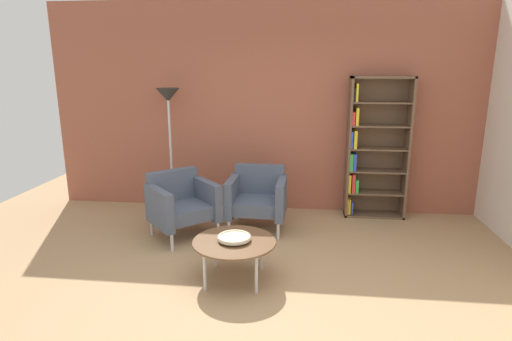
# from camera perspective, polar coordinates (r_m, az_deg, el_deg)

# --- Properties ---
(ground_plane) EXTENTS (8.32, 8.32, 0.00)m
(ground_plane) POSITION_cam_1_polar(r_m,az_deg,el_deg) (3.95, 0.03, -16.56)
(ground_plane) COLOR tan
(brick_back_panel) EXTENTS (6.40, 0.12, 2.90)m
(brick_back_panel) POSITION_cam_1_polar(r_m,az_deg,el_deg) (5.88, 2.70, 8.54)
(brick_back_panel) COLOR #9E5642
(brick_back_panel) RESTS_ON ground_plane
(bookshelf_tall) EXTENTS (0.80, 0.30, 1.90)m
(bookshelf_tall) POSITION_cam_1_polar(r_m,az_deg,el_deg) (5.82, 15.74, 2.82)
(bookshelf_tall) COLOR brown
(bookshelf_tall) RESTS_ON ground_plane
(coffee_table_low) EXTENTS (0.80, 0.80, 0.40)m
(coffee_table_low) POSITION_cam_1_polar(r_m,az_deg,el_deg) (4.03, -3.00, -10.00)
(coffee_table_low) COLOR brown
(coffee_table_low) RESTS_ON ground_plane
(decorative_bowl) EXTENTS (0.32, 0.32, 0.05)m
(decorative_bowl) POSITION_cam_1_polar(r_m,az_deg,el_deg) (4.01, -3.01, -9.16)
(decorative_bowl) COLOR beige
(decorative_bowl) RESTS_ON coffee_table_low
(armchair_near_window) EXTENTS (0.74, 0.68, 0.78)m
(armchair_near_window) POSITION_cam_1_polar(r_m,az_deg,el_deg) (5.27, 0.20, -3.59)
(armchair_near_window) COLOR #4C566B
(armchair_near_window) RESTS_ON ground_plane
(armchair_corner_red) EXTENTS (0.95, 0.95, 0.78)m
(armchair_corner_red) POSITION_cam_1_polar(r_m,az_deg,el_deg) (5.11, -10.27, -4.40)
(armchair_corner_red) COLOR #4C566B
(armchair_corner_red) RESTS_ON ground_plane
(floor_lamp_torchiere) EXTENTS (0.32, 0.32, 1.74)m
(floor_lamp_torchiere) POSITION_cam_1_polar(r_m,az_deg,el_deg) (5.79, -11.92, 8.16)
(floor_lamp_torchiere) COLOR silver
(floor_lamp_torchiere) RESTS_ON ground_plane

